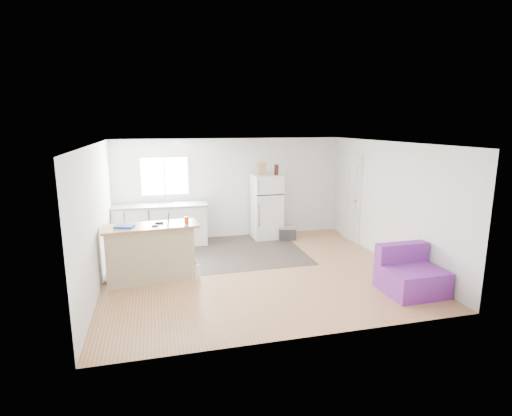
{
  "coord_description": "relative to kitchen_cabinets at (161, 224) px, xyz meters",
  "views": [
    {
      "loc": [
        -1.76,
        -6.94,
        2.73
      ],
      "look_at": [
        0.18,
        0.7,
        1.07
      ],
      "focal_mm": 28.0,
      "sensor_mm": 36.0,
      "label": 1
    }
  ],
  "objects": [
    {
      "name": "room",
      "position": [
        1.69,
        -2.17,
        0.72
      ],
      "size": [
        5.51,
        5.01,
        2.41
      ],
      "color": "#9C6941",
      "rests_on": "ground"
    },
    {
      "name": "vinyl_zone",
      "position": [
        0.96,
        -0.92,
        -0.48
      ],
      "size": [
        4.05,
        2.5,
        0.0
      ],
      "primitive_type": "cube",
      "color": "#332A26",
      "rests_on": "floor"
    },
    {
      "name": "window",
      "position": [
        0.14,
        0.32,
        1.07
      ],
      "size": [
        1.18,
        0.06,
        0.98
      ],
      "color": "white",
      "rests_on": "back_wall"
    },
    {
      "name": "interior_door",
      "position": [
        4.41,
        -0.62,
        0.53
      ],
      "size": [
        0.11,
        0.92,
        2.1
      ],
      "color": "white",
      "rests_on": "right_wall"
    },
    {
      "name": "ceiling_fixture",
      "position": [
        0.49,
        -0.97,
        1.88
      ],
      "size": [
        0.3,
        0.3,
        0.07
      ],
      "primitive_type": "cylinder",
      "color": "white",
      "rests_on": "ceiling"
    },
    {
      "name": "kitchen_cabinets",
      "position": [
        0.0,
        0.0,
        0.0
      ],
      "size": [
        2.16,
        0.77,
        1.23
      ],
      "rotation": [
        0.0,
        0.0,
        -0.05
      ],
      "color": "white",
      "rests_on": "floor"
    },
    {
      "name": "peninsula",
      "position": [
        -0.23,
        -2.12,
        0.02
      ],
      "size": [
        1.68,
        0.76,
        1.0
      ],
      "rotation": [
        0.0,
        0.0,
        0.08
      ],
      "color": "tan",
      "rests_on": "floor"
    },
    {
      "name": "refrigerator",
      "position": [
        2.5,
        -0.01,
        0.29
      ],
      "size": [
        0.7,
        0.67,
        1.54
      ],
      "rotation": [
        0.0,
        0.0,
        0.03
      ],
      "color": "white",
      "rests_on": "floor"
    },
    {
      "name": "cooler",
      "position": [
        2.94,
        -0.29,
        -0.32
      ],
      "size": [
        0.47,
        0.37,
        0.32
      ],
      "rotation": [
        0.0,
        0.0,
        -0.2
      ],
      "color": "#2F2F32",
      "rests_on": "floor"
    },
    {
      "name": "purple_seat",
      "position": [
        3.93,
        -3.71,
        -0.21
      ],
      "size": [
        0.93,
        0.88,
        0.75
      ],
      "rotation": [
        0.0,
        0.0,
        0.02
      ],
      "color": "purple",
      "rests_on": "floor"
    },
    {
      "name": "cleaner_jug",
      "position": [
        0.54,
        -2.26,
        -0.35
      ],
      "size": [
        0.16,
        0.13,
        0.31
      ],
      "rotation": [
        0.0,
        0.0,
        0.24
      ],
      "color": "silver",
      "rests_on": "floor"
    },
    {
      "name": "mop",
      "position": [
        -0.04,
        -2.26,
        -0.25
      ],
      "size": [
        0.29,
        0.34,
        1.26
      ],
      "rotation": [
        0.0,
        0.0,
        0.53
      ],
      "color": "green",
      "rests_on": "floor"
    },
    {
      "name": "red_cup",
      "position": [
        0.43,
        -2.14,
        0.58
      ],
      "size": [
        0.09,
        0.09,
        0.12
      ],
      "primitive_type": "cylinder",
      "rotation": [
        0.0,
        0.0,
        -0.15
      ],
      "color": "red",
      "rests_on": "peninsula"
    },
    {
      "name": "blue_tray",
      "position": [
        -0.63,
        -2.18,
        0.54
      ],
      "size": [
        0.35,
        0.3,
        0.04
      ],
      "primitive_type": "cube",
      "rotation": [
        0.0,
        0.0,
        -0.3
      ],
      "color": "blue",
      "rests_on": "peninsula"
    },
    {
      "name": "tool_a",
      "position": [
        -0.05,
        -2.04,
        0.53
      ],
      "size": [
        0.15,
        0.08,
        0.03
      ],
      "primitive_type": "cube",
      "rotation": [
        0.0,
        0.0,
        0.24
      ],
      "color": "black",
      "rests_on": "peninsula"
    },
    {
      "name": "tool_b",
      "position": [
        -0.13,
        -2.23,
        0.53
      ],
      "size": [
        0.1,
        0.04,
        0.03
      ],
      "primitive_type": "cube",
      "rotation": [
        0.0,
        0.0,
        -0.02
      ],
      "color": "black",
      "rests_on": "peninsula"
    },
    {
      "name": "cardboard_box",
      "position": [
        2.37,
        -0.05,
        1.21
      ],
      "size": [
        0.2,
        0.11,
        0.3
      ],
      "primitive_type": "cube",
      "rotation": [
        0.0,
        0.0,
        -0.04
      ],
      "color": "tan",
      "rests_on": "refrigerator"
    },
    {
      "name": "bottle_left",
      "position": [
        2.73,
        -0.12,
        1.19
      ],
      "size": [
        0.09,
        0.09,
        0.25
      ],
      "primitive_type": "cylinder",
      "rotation": [
        0.0,
        0.0,
        0.32
      ],
      "color": "#321109",
      "rests_on": "refrigerator"
    },
    {
      "name": "bottle_right",
      "position": [
        2.71,
        -0.06,
        1.19
      ],
      "size": [
        0.08,
        0.08,
        0.25
      ],
      "primitive_type": "cylinder",
      "rotation": [
        0.0,
        0.0,
        0.22
      ],
      "color": "#321109",
      "rests_on": "refrigerator"
    }
  ]
}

